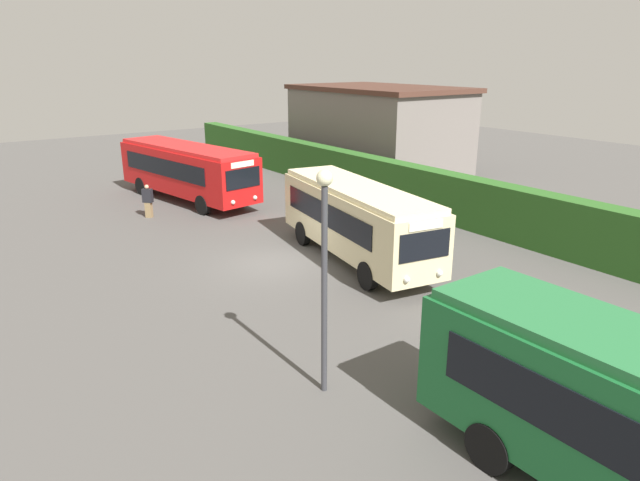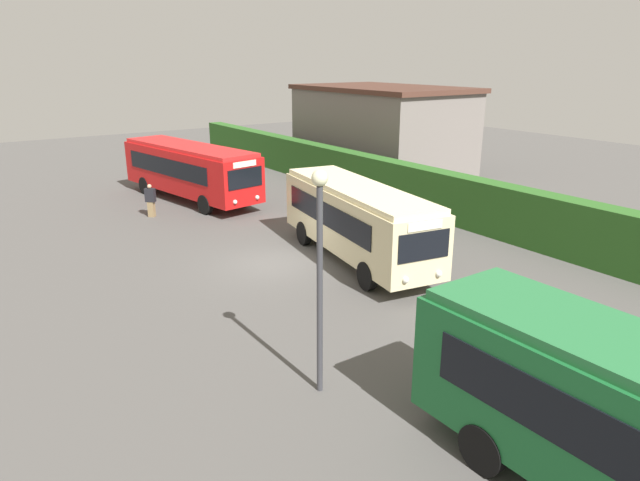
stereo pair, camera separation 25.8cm
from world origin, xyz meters
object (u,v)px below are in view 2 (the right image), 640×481
bus_cream (357,218)px  person_left (233,183)px  bus_red (190,168)px  person_center (151,200)px  lamppost (320,258)px

bus_cream → person_left: size_ratio=5.39×
bus_red → person_left: (0.92, 2.12, -0.89)m
bus_cream → person_left: (-12.07, 0.63, -0.85)m
person_center → bus_cream: bearing=68.5°
bus_cream → person_left: bus_cream is taller
person_left → lamppost: bearing=162.4°
bus_red → person_center: bus_red is taller
bus_cream → lamppost: lamppost is taller
bus_cream → person_left: bearing=-173.6°
person_left → lamppost: 20.09m
bus_red → lamppost: (19.62, -4.79, 1.58)m
bus_cream → lamppost: size_ratio=1.70×
person_left → bus_red: bearing=69.2°
bus_cream → person_center: 11.73m
person_left → person_center: (1.26, -5.11, -0.02)m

